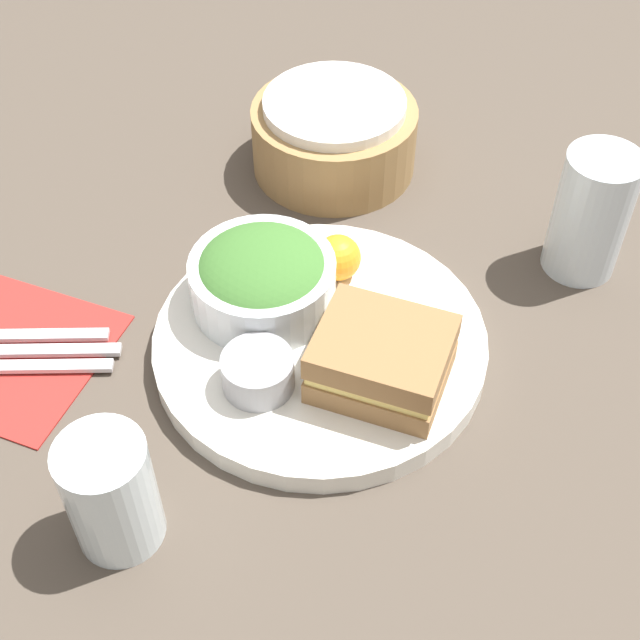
{
  "coord_description": "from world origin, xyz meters",
  "views": [
    {
      "loc": [
        0.19,
        -0.48,
        0.6
      ],
      "look_at": [
        0.0,
        0.0,
        0.04
      ],
      "focal_mm": 50.0,
      "sensor_mm": 36.0,
      "label": 1
    }
  ],
  "objects_px": {
    "salad_bowl": "(262,277)",
    "plate": "(320,344)",
    "drink_glass": "(591,214)",
    "spoon": "(19,336)",
    "water_glass": "(111,493)",
    "knife": "(14,351)",
    "fork": "(10,367)",
    "bread_basket": "(334,135)",
    "dressing_cup": "(258,372)",
    "sandwich": "(382,359)"
  },
  "relations": [
    {
      "from": "drink_glass",
      "to": "water_glass",
      "type": "relative_size",
      "value": 1.23
    },
    {
      "from": "salad_bowl",
      "to": "spoon",
      "type": "bearing_deg",
      "value": -151.23
    },
    {
      "from": "water_glass",
      "to": "knife",
      "type": "bearing_deg",
      "value": 146.49
    },
    {
      "from": "drink_glass",
      "to": "water_glass",
      "type": "distance_m",
      "value": 0.49
    },
    {
      "from": "spoon",
      "to": "water_glass",
      "type": "distance_m",
      "value": 0.23
    },
    {
      "from": "fork",
      "to": "water_glass",
      "type": "bearing_deg",
      "value": 126.97
    },
    {
      "from": "plate",
      "to": "bread_basket",
      "type": "height_order",
      "value": "bread_basket"
    },
    {
      "from": "sandwich",
      "to": "spoon",
      "type": "distance_m",
      "value": 0.33
    },
    {
      "from": "plate",
      "to": "water_glass",
      "type": "distance_m",
      "value": 0.23
    },
    {
      "from": "salad_bowl",
      "to": "bread_basket",
      "type": "height_order",
      "value": "same"
    },
    {
      "from": "salad_bowl",
      "to": "bread_basket",
      "type": "relative_size",
      "value": 0.74
    },
    {
      "from": "knife",
      "to": "fork",
      "type": "bearing_deg",
      "value": 90.0
    },
    {
      "from": "sandwich",
      "to": "drink_glass",
      "type": "xyz_separation_m",
      "value": [
        0.13,
        0.22,
        0.01
      ]
    },
    {
      "from": "sandwich",
      "to": "plate",
      "type": "bearing_deg",
      "value": 156.91
    },
    {
      "from": "water_glass",
      "to": "plate",
      "type": "bearing_deg",
      "value": 71.34
    },
    {
      "from": "dressing_cup",
      "to": "drink_glass",
      "type": "xyz_separation_m",
      "value": [
        0.22,
        0.27,
        0.03
      ]
    },
    {
      "from": "bread_basket",
      "to": "fork",
      "type": "bearing_deg",
      "value": -112.93
    },
    {
      "from": "plate",
      "to": "bread_basket",
      "type": "distance_m",
      "value": 0.27
    },
    {
      "from": "fork",
      "to": "sandwich",
      "type": "bearing_deg",
      "value": 174.21
    },
    {
      "from": "spoon",
      "to": "fork",
      "type": "bearing_deg",
      "value": 90.0
    },
    {
      "from": "plate",
      "to": "dressing_cup",
      "type": "distance_m",
      "value": 0.08
    },
    {
      "from": "sandwich",
      "to": "spoon",
      "type": "xyz_separation_m",
      "value": [
        -0.32,
        -0.06,
        -0.04
      ]
    },
    {
      "from": "bread_basket",
      "to": "dressing_cup",
      "type": "bearing_deg",
      "value": -80.06
    },
    {
      "from": "drink_glass",
      "to": "fork",
      "type": "xyz_separation_m",
      "value": [
        -0.43,
        -0.32,
        -0.06
      ]
    },
    {
      "from": "fork",
      "to": "knife",
      "type": "bearing_deg",
      "value": -90.0
    },
    {
      "from": "drink_glass",
      "to": "spoon",
      "type": "relative_size",
      "value": 0.79
    },
    {
      "from": "fork",
      "to": "spoon",
      "type": "relative_size",
      "value": 1.11
    },
    {
      "from": "knife",
      "to": "spoon",
      "type": "xyz_separation_m",
      "value": [
        -0.01,
        0.02,
        0.0
      ]
    },
    {
      "from": "sandwich",
      "to": "drink_glass",
      "type": "relative_size",
      "value": 0.85
    },
    {
      "from": "salad_bowl",
      "to": "fork",
      "type": "xyz_separation_m",
      "value": [
        -0.18,
        -0.14,
        -0.05
      ]
    },
    {
      "from": "knife",
      "to": "water_glass",
      "type": "distance_m",
      "value": 0.21
    },
    {
      "from": "plate",
      "to": "spoon",
      "type": "relative_size",
      "value": 1.82
    },
    {
      "from": "plate",
      "to": "spoon",
      "type": "height_order",
      "value": "plate"
    },
    {
      "from": "bread_basket",
      "to": "water_glass",
      "type": "bearing_deg",
      "value": -88.78
    },
    {
      "from": "bread_basket",
      "to": "knife",
      "type": "distance_m",
      "value": 0.39
    },
    {
      "from": "dressing_cup",
      "to": "knife",
      "type": "bearing_deg",
      "value": -171.21
    },
    {
      "from": "knife",
      "to": "plate",
      "type": "bearing_deg",
      "value": -180.0
    },
    {
      "from": "sandwich",
      "to": "salad_bowl",
      "type": "distance_m",
      "value": 0.14
    },
    {
      "from": "knife",
      "to": "water_glass",
      "type": "bearing_deg",
      "value": 124.01
    },
    {
      "from": "salad_bowl",
      "to": "sandwich",
      "type": "bearing_deg",
      "value": -20.54
    },
    {
      "from": "sandwich",
      "to": "fork",
      "type": "bearing_deg",
      "value": -163.3
    },
    {
      "from": "bread_basket",
      "to": "water_glass",
      "type": "relative_size",
      "value": 1.69
    },
    {
      "from": "bread_basket",
      "to": "water_glass",
      "type": "distance_m",
      "value": 0.47
    },
    {
      "from": "knife",
      "to": "spoon",
      "type": "bearing_deg",
      "value": -90.0
    },
    {
      "from": "sandwich",
      "to": "bread_basket",
      "type": "distance_m",
      "value": 0.32
    },
    {
      "from": "salad_bowl",
      "to": "plate",
      "type": "bearing_deg",
      "value": -17.78
    },
    {
      "from": "drink_glass",
      "to": "knife",
      "type": "height_order",
      "value": "drink_glass"
    },
    {
      "from": "drink_glass",
      "to": "plate",
      "type": "bearing_deg",
      "value": -134.17
    },
    {
      "from": "drink_glass",
      "to": "spoon",
      "type": "height_order",
      "value": "drink_glass"
    },
    {
      "from": "drink_glass",
      "to": "water_glass",
      "type": "height_order",
      "value": "drink_glass"
    }
  ]
}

